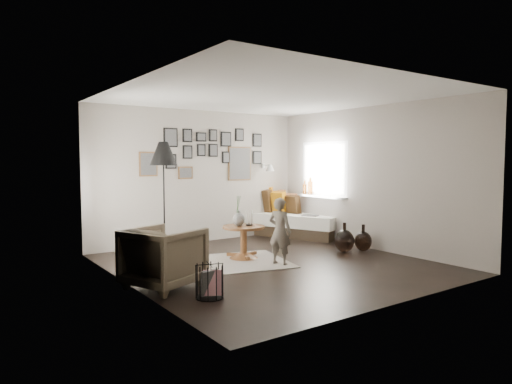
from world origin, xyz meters
TOP-DOWN VIEW (x-y plane):
  - ground at (0.00, 0.00)m, footprint 4.80×4.80m
  - wall_back at (0.00, 2.40)m, footprint 4.50×0.00m
  - wall_front at (0.00, -2.40)m, footprint 4.50×0.00m
  - wall_left at (-2.25, 0.00)m, footprint 0.00×4.80m
  - wall_right at (2.25, 0.00)m, footprint 0.00×4.80m
  - ceiling at (0.00, 0.00)m, footprint 4.80×4.80m
  - door_left at (-2.23, 1.20)m, footprint 0.00×2.14m
  - window_right at (2.18, 1.34)m, footprint 0.15×1.32m
  - gallery_wall at (0.29, 2.38)m, footprint 2.74×0.03m
  - wall_sconce at (1.55, 2.13)m, footprint 0.18×0.36m
  - rug at (-0.61, 0.47)m, footprint 2.30×1.86m
  - pedestal_table at (-0.15, 0.57)m, footprint 0.70×0.70m
  - vase at (-0.23, 0.59)m, footprint 0.20×0.20m
  - candles at (-0.04, 0.57)m, footprint 0.12×0.12m
  - daybed at (2.00, 1.99)m, footprint 1.64×2.30m
  - magazine_on_daybed at (2.00, 1.34)m, footprint 0.37×0.40m
  - armchair at (-1.92, -0.26)m, footprint 1.11×1.09m
  - armchair_cushion at (-1.89, -0.21)m, footprint 0.46×0.46m
  - floor_lamp at (-1.18, 1.41)m, footprint 0.45×0.45m
  - magazine_basket at (-1.66, -0.98)m, footprint 0.40×0.40m
  - demijohn_large at (1.60, -0.00)m, footprint 0.35×0.35m
  - demijohn_small at (1.95, -0.12)m, footprint 0.31×0.31m
  - child at (0.08, -0.10)m, footprint 0.37×0.45m

SIDE VIEW (x-z plane):
  - ground at x=0.00m, z-range 0.00..0.00m
  - rug at x=-0.61m, z-range 0.00..0.01m
  - demijohn_small at x=1.95m, z-range -0.06..0.42m
  - magazine_basket at x=-1.66m, z-range 0.00..0.40m
  - demijohn_large at x=1.60m, z-range -0.06..0.47m
  - pedestal_table at x=-0.15m, z-range -0.02..0.53m
  - daybed at x=2.00m, z-range -0.19..0.86m
  - armchair at x=-1.92m, z-range 0.00..0.78m
  - armchair_cushion at x=-1.89m, z-range 0.40..0.56m
  - magazine_on_daybed at x=2.00m, z-range 0.48..0.50m
  - child at x=0.08m, z-range 0.00..1.05m
  - candles at x=-0.04m, z-range 0.54..0.80m
  - vase at x=-0.23m, z-range 0.45..0.95m
  - window_right at x=2.18m, z-range 0.28..1.58m
  - door_left at x=-2.23m, z-range -0.02..2.12m
  - wall_back at x=0.00m, z-range -0.95..3.55m
  - wall_front at x=0.00m, z-range -0.95..3.55m
  - wall_left at x=-2.25m, z-range -1.10..3.70m
  - wall_right at x=2.25m, z-range -1.10..3.70m
  - wall_sconce at x=1.55m, z-range 1.38..1.54m
  - floor_lamp at x=-1.18m, z-range 0.70..2.62m
  - gallery_wall at x=0.29m, z-range 1.20..2.28m
  - ceiling at x=0.00m, z-range 2.60..2.60m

